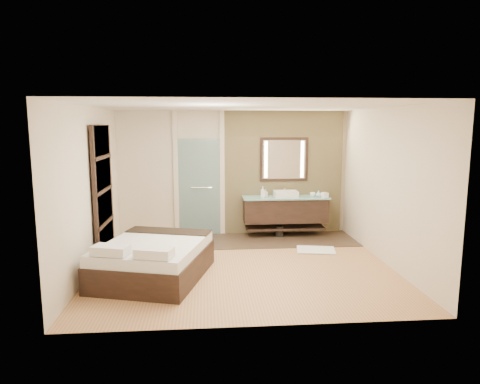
{
  "coord_description": "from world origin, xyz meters",
  "views": [
    {
      "loc": [
        -0.62,
        -7.05,
        2.41
      ],
      "look_at": [
        0.01,
        0.6,
        1.19
      ],
      "focal_mm": 32.0,
      "sensor_mm": 36.0,
      "label": 1
    }
  ],
  "objects": [
    {
      "name": "floor",
      "position": [
        0.0,
        0.0,
        0.0
      ],
      "size": [
        5.0,
        5.0,
        0.0
      ],
      "primitive_type": "plane",
      "color": "#A46F45",
      "rests_on": "ground"
    },
    {
      "name": "bath_mat",
      "position": [
        1.49,
        0.75,
        0.02
      ],
      "size": [
        0.8,
        0.62,
        0.02
      ],
      "primitive_type": "cube",
      "rotation": [
        0.0,
        0.0,
        -0.18
      ],
      "color": "white",
      "rests_on": "floor"
    },
    {
      "name": "tile_strip",
      "position": [
        0.6,
        1.6,
        0.01
      ],
      "size": [
        3.8,
        1.3,
        0.01
      ],
      "primitive_type": "cube",
      "color": "#33241C",
      "rests_on": "floor"
    },
    {
      "name": "soap_bottle_a",
      "position": [
        0.59,
        1.8,
        0.99
      ],
      "size": [
        0.11,
        0.11,
        0.24
      ],
      "primitive_type": "imported",
      "rotation": [
        0.0,
        0.0,
        0.24
      ],
      "color": "white",
      "rests_on": "vanity"
    },
    {
      "name": "stone_wall",
      "position": [
        1.1,
        2.21,
        1.35
      ],
      "size": [
        2.6,
        0.08,
        2.7
      ],
      "primitive_type": "cube",
      "color": "tan",
      "rests_on": "floor"
    },
    {
      "name": "bed",
      "position": [
        -1.45,
        -0.47,
        0.3
      ],
      "size": [
        1.93,
        2.19,
        0.71
      ],
      "rotation": [
        0.0,
        0.0,
        -0.27
      ],
      "color": "black",
      "rests_on": "floor"
    },
    {
      "name": "frosted_door",
      "position": [
        -0.75,
        2.2,
        1.14
      ],
      "size": [
        1.1,
        0.12,
        2.7
      ],
      "color": "#9FC9C8",
      "rests_on": "floor"
    },
    {
      "name": "soap_bottle_c",
      "position": [
        1.8,
        1.83,
        0.93
      ],
      "size": [
        0.13,
        0.13,
        0.14
      ],
      "primitive_type": "imported",
      "rotation": [
        0.0,
        0.0,
        0.22
      ],
      "color": "#BEEEEB",
      "rests_on": "vanity"
    },
    {
      "name": "soap_bottle_b",
      "position": [
        0.67,
        1.93,
        0.95
      ],
      "size": [
        0.08,
        0.08,
        0.17
      ],
      "primitive_type": "imported",
      "rotation": [
        0.0,
        0.0,
        0.11
      ],
      "color": "#B2B2B2",
      "rests_on": "vanity"
    },
    {
      "name": "waste_bin",
      "position": [
        0.96,
        1.85,
        0.12
      ],
      "size": [
        0.24,
        0.24,
        0.23
      ],
      "primitive_type": "cylinder",
      "rotation": [
        0.0,
        0.0,
        0.33
      ],
      "color": "black",
      "rests_on": "floor"
    },
    {
      "name": "vanity",
      "position": [
        1.1,
        1.92,
        0.58
      ],
      "size": [
        1.85,
        0.55,
        0.88
      ],
      "color": "black",
      "rests_on": "stone_wall"
    },
    {
      "name": "cup",
      "position": [
        1.69,
        1.91,
        0.91
      ],
      "size": [
        0.13,
        0.13,
        0.09
      ],
      "primitive_type": "imported",
      "rotation": [
        0.0,
        0.0,
        0.16
      ],
      "color": "white",
      "rests_on": "vanity"
    },
    {
      "name": "mirror_unit",
      "position": [
        1.1,
        2.16,
        1.65
      ],
      "size": [
        1.06,
        0.04,
        0.96
      ],
      "color": "black",
      "rests_on": "stone_wall"
    },
    {
      "name": "shoji_partition",
      "position": [
        -2.43,
        0.6,
        1.21
      ],
      "size": [
        0.06,
        1.2,
        2.4
      ],
      "color": "black",
      "rests_on": "floor"
    },
    {
      "name": "tissue_box",
      "position": [
        1.92,
        1.77,
        0.92
      ],
      "size": [
        0.15,
        0.15,
        0.1
      ],
      "primitive_type": "cube",
      "rotation": [
        0.0,
        0.0,
        0.33
      ],
      "color": "white",
      "rests_on": "vanity"
    }
  ]
}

